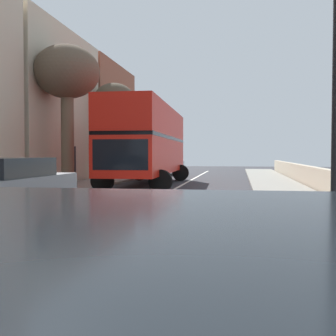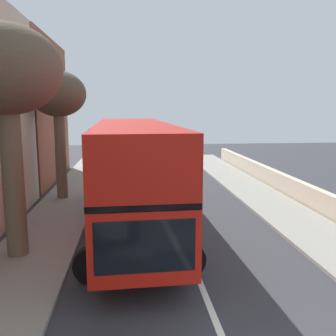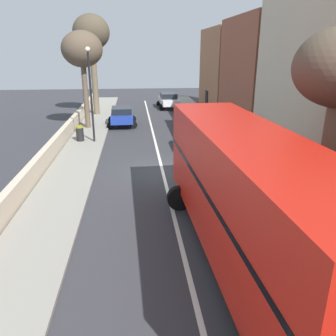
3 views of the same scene
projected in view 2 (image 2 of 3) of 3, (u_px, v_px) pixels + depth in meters
The scene contains 4 objects.
double_decker_bus at pixel (133, 170), 13.25m from camera, with size 3.84×11.43×4.06m.
parked_car_white_left_3 at pixel (120, 163), 24.62m from camera, with size 2.53×4.22×1.60m.
street_tree_left_0 at pixel (6, 77), 10.44m from camera, with size 3.19×3.19×6.85m.
street_tree_left_2 at pixel (58, 98), 17.68m from camera, with size 2.70×2.70×6.26m.
Camera 2 is at (-1.78, -4.65, 4.58)m, focal length 38.99 mm.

